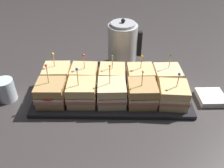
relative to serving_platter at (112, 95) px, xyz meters
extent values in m
plane|color=#383333|center=(0.00, 0.00, -0.01)|extent=(6.00, 6.00, 0.00)
cube|color=#232328|center=(0.00, 0.00, 0.00)|extent=(0.64, 0.28, 0.01)
cube|color=#232328|center=(0.00, 0.00, 0.01)|extent=(0.64, 0.28, 0.01)
cube|color=tan|center=(-0.24, -0.06, 0.02)|extent=(0.11, 0.11, 0.03)
cube|color=tan|center=(-0.24, -0.06, 0.05)|extent=(0.11, 0.11, 0.01)
cube|color=beige|center=(-0.24, -0.06, 0.06)|extent=(0.11, 0.11, 0.01)
cylinder|color=red|center=(-0.24, -0.08, 0.07)|extent=(0.08, 0.08, 0.00)
cube|color=tan|center=(-0.24, -0.06, 0.08)|extent=(0.11, 0.11, 0.03)
cylinder|color=tan|center=(-0.24, -0.05, 0.13)|extent=(0.00, 0.01, 0.09)
sphere|color=red|center=(-0.24, -0.05, 0.17)|extent=(0.01, 0.01, 0.01)
cube|color=#DBB77A|center=(-0.12, -0.06, 0.02)|extent=(0.11, 0.11, 0.03)
cube|color=#B26B60|center=(-0.12, -0.06, 0.05)|extent=(0.11, 0.11, 0.01)
cube|color=beige|center=(-0.12, -0.06, 0.06)|extent=(0.11, 0.11, 0.01)
cylinder|color=red|center=(-0.12, -0.08, 0.07)|extent=(0.06, 0.06, 0.00)
cube|color=#E8C281|center=(-0.12, -0.06, 0.08)|extent=(0.11, 0.11, 0.03)
cylinder|color=tan|center=(-0.13, -0.07, 0.13)|extent=(0.00, 0.01, 0.08)
sphere|color=blue|center=(-0.13, -0.07, 0.17)|extent=(0.01, 0.01, 0.01)
cube|color=beige|center=(0.00, -0.06, 0.02)|extent=(0.11, 0.11, 0.03)
cube|color=#B26B60|center=(0.00, -0.06, 0.05)|extent=(0.12, 0.12, 0.01)
cube|color=beige|center=(0.00, -0.06, 0.06)|extent=(0.12, 0.12, 0.01)
cylinder|color=red|center=(0.00, -0.08, 0.07)|extent=(0.06, 0.06, 0.00)
cube|color=beige|center=(0.00, -0.06, 0.08)|extent=(0.11, 0.11, 0.03)
cylinder|color=tan|center=(-0.01, -0.06, 0.13)|extent=(0.00, 0.01, 0.09)
sphere|color=orange|center=(-0.01, -0.06, 0.18)|extent=(0.01, 0.01, 0.01)
cube|color=tan|center=(0.12, -0.06, 0.02)|extent=(0.11, 0.11, 0.03)
cube|color=#B26B60|center=(0.12, -0.06, 0.05)|extent=(0.12, 0.12, 0.01)
cube|color=beige|center=(0.12, -0.06, 0.06)|extent=(0.12, 0.12, 0.01)
cylinder|color=red|center=(0.12, -0.08, 0.07)|extent=(0.07, 0.07, 0.00)
cube|color=tan|center=(0.12, -0.06, 0.08)|extent=(0.11, 0.11, 0.03)
cylinder|color=tan|center=(0.11, -0.07, 0.13)|extent=(0.00, 0.01, 0.07)
sphere|color=orange|center=(0.11, -0.07, 0.16)|extent=(0.01, 0.01, 0.01)
cube|color=#DBB77A|center=(0.24, -0.06, 0.02)|extent=(0.11, 0.11, 0.03)
cube|color=#B26B60|center=(0.24, -0.06, 0.05)|extent=(0.12, 0.12, 0.01)
cube|color=beige|center=(0.24, -0.06, 0.06)|extent=(0.12, 0.12, 0.01)
cube|color=#E8C281|center=(0.24, -0.06, 0.08)|extent=(0.11, 0.11, 0.03)
cylinder|color=tan|center=(0.24, -0.07, 0.12)|extent=(0.00, 0.01, 0.07)
sphere|color=blue|center=(0.24, -0.07, 0.15)|extent=(0.01, 0.01, 0.01)
cube|color=#DBB77A|center=(-0.24, 0.06, 0.02)|extent=(0.11, 0.11, 0.03)
cube|color=tan|center=(-0.24, 0.06, 0.05)|extent=(0.12, 0.12, 0.01)
cube|color=beige|center=(-0.24, 0.06, 0.06)|extent=(0.11, 0.11, 0.01)
cylinder|color=red|center=(-0.24, 0.04, 0.07)|extent=(0.06, 0.06, 0.00)
cube|color=#E8C281|center=(-0.24, 0.06, 0.08)|extent=(0.11, 0.11, 0.03)
cylinder|color=tan|center=(-0.24, 0.07, 0.12)|extent=(0.00, 0.01, 0.07)
sphere|color=yellow|center=(-0.24, 0.07, 0.16)|extent=(0.01, 0.01, 0.01)
cube|color=#DBB77A|center=(-0.12, 0.06, 0.02)|extent=(0.11, 0.11, 0.03)
cube|color=#B26B60|center=(-0.12, 0.06, 0.05)|extent=(0.12, 0.12, 0.01)
cube|color=beige|center=(-0.12, 0.06, 0.06)|extent=(0.12, 0.12, 0.01)
cube|color=#E8C281|center=(-0.12, 0.06, 0.08)|extent=(0.11, 0.11, 0.03)
cylinder|color=tan|center=(-0.12, 0.06, 0.12)|extent=(0.00, 0.01, 0.07)
sphere|color=red|center=(-0.12, 0.06, 0.16)|extent=(0.01, 0.01, 0.01)
cube|color=#DBB77A|center=(0.00, 0.06, 0.02)|extent=(0.11, 0.11, 0.03)
cube|color=tan|center=(0.00, 0.06, 0.05)|extent=(0.12, 0.12, 0.01)
cube|color=beige|center=(0.00, 0.06, 0.06)|extent=(0.11, 0.11, 0.01)
cube|color=#E8C281|center=(0.00, 0.06, 0.08)|extent=(0.11, 0.11, 0.03)
cylinder|color=tan|center=(0.00, 0.06, 0.12)|extent=(0.00, 0.01, 0.07)
sphere|color=green|center=(0.00, 0.06, 0.15)|extent=(0.01, 0.01, 0.01)
cube|color=#DBB77A|center=(0.12, 0.06, 0.02)|extent=(0.11, 0.11, 0.03)
cube|color=tan|center=(0.12, 0.06, 0.05)|extent=(0.12, 0.12, 0.01)
cube|color=beige|center=(0.12, 0.06, 0.06)|extent=(0.12, 0.12, 0.01)
cube|color=#E8C281|center=(0.12, 0.06, 0.08)|extent=(0.11, 0.11, 0.03)
cylinder|color=tan|center=(0.12, 0.06, 0.12)|extent=(0.00, 0.01, 0.07)
sphere|color=orange|center=(0.12, 0.06, 0.15)|extent=(0.01, 0.01, 0.01)
cube|color=beige|center=(0.23, 0.06, 0.02)|extent=(0.11, 0.11, 0.03)
cube|color=tan|center=(0.23, 0.06, 0.05)|extent=(0.12, 0.12, 0.01)
cube|color=beige|center=(0.23, 0.06, 0.06)|extent=(0.12, 0.12, 0.01)
cube|color=beige|center=(0.23, 0.06, 0.08)|extent=(0.11, 0.11, 0.03)
cylinder|color=tan|center=(0.24, 0.07, 0.12)|extent=(0.00, 0.00, 0.07)
sphere|color=green|center=(0.24, 0.07, 0.16)|extent=(0.01, 0.01, 0.01)
cylinder|color=#B7BABF|center=(0.05, 0.27, 0.10)|extent=(0.14, 0.14, 0.21)
cylinder|color=#B7BABF|center=(0.05, 0.27, 0.21)|extent=(0.12, 0.12, 0.01)
sphere|color=black|center=(0.05, 0.27, 0.22)|extent=(0.02, 0.02, 0.02)
cube|color=black|center=(0.13, 0.27, 0.11)|extent=(0.02, 0.02, 0.13)
cylinder|color=silver|center=(-0.43, -0.02, 0.04)|extent=(0.08, 0.08, 0.09)
cube|color=white|center=(0.41, -0.01, 0.00)|extent=(0.11, 0.11, 0.02)
camera|label=1|loc=(0.01, -0.78, 0.63)|focal=38.00mm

